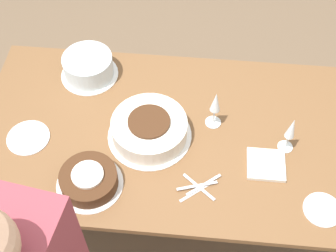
{
  "coord_description": "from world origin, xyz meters",
  "views": [
    {
      "loc": [
        0.11,
        -1.2,
        2.43
      ],
      "look_at": [
        0.0,
        0.0,
        0.8
      ],
      "focal_mm": 50.0,
      "sensor_mm": 36.0,
      "label": 1
    }
  ],
  "objects_px": {
    "wine_glass_near": "(215,104)",
    "wine_glass_far": "(291,130)",
    "cake_front_chocolate": "(89,180)",
    "cake_center_white": "(149,129)",
    "cake_back_decorated": "(88,67)"
  },
  "relations": [
    {
      "from": "wine_glass_near",
      "to": "wine_glass_far",
      "type": "xyz_separation_m",
      "value": [
        0.31,
        -0.1,
        -0.01
      ]
    },
    {
      "from": "cake_center_white",
      "to": "wine_glass_near",
      "type": "height_order",
      "value": "wine_glass_near"
    },
    {
      "from": "wine_glass_near",
      "to": "cake_back_decorated",
      "type": "bearing_deg",
      "value": 158.73
    },
    {
      "from": "cake_back_decorated",
      "to": "wine_glass_far",
      "type": "height_order",
      "value": "wine_glass_far"
    },
    {
      "from": "cake_back_decorated",
      "to": "wine_glass_near",
      "type": "height_order",
      "value": "wine_glass_near"
    },
    {
      "from": "cake_front_chocolate",
      "to": "cake_back_decorated",
      "type": "xyz_separation_m",
      "value": [
        -0.12,
        0.6,
        0.02
      ]
    },
    {
      "from": "cake_front_chocolate",
      "to": "cake_back_decorated",
      "type": "bearing_deg",
      "value": 101.09
    },
    {
      "from": "wine_glass_near",
      "to": "wine_glass_far",
      "type": "height_order",
      "value": "wine_glass_near"
    },
    {
      "from": "wine_glass_near",
      "to": "cake_front_chocolate",
      "type": "bearing_deg",
      "value": -143.44
    },
    {
      "from": "cake_front_chocolate",
      "to": "wine_glass_near",
      "type": "bearing_deg",
      "value": 36.56
    },
    {
      "from": "cake_front_chocolate",
      "to": "wine_glass_near",
      "type": "relative_size",
      "value": 1.37
    },
    {
      "from": "cake_center_white",
      "to": "wine_glass_far",
      "type": "distance_m",
      "value": 0.59
    },
    {
      "from": "cake_center_white",
      "to": "cake_front_chocolate",
      "type": "relative_size",
      "value": 1.34
    },
    {
      "from": "cake_center_white",
      "to": "cake_front_chocolate",
      "type": "xyz_separation_m",
      "value": [
        -0.21,
        -0.27,
        -0.01
      ]
    },
    {
      "from": "cake_front_chocolate",
      "to": "wine_glass_far",
      "type": "height_order",
      "value": "wine_glass_far"
    }
  ]
}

